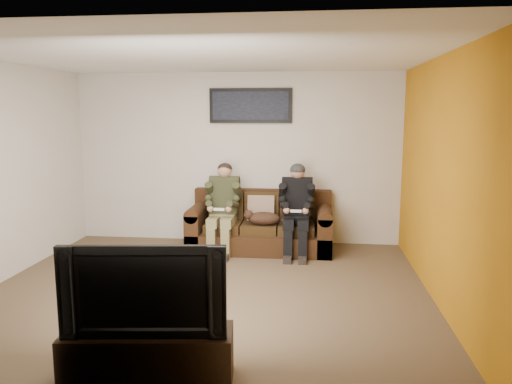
# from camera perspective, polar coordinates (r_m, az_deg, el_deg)

# --- Properties ---
(floor) EXTENTS (5.00, 5.00, 0.00)m
(floor) POSITION_cam_1_polar(r_m,az_deg,el_deg) (5.82, -5.56, -11.10)
(floor) COLOR brown
(floor) RESTS_ON ground
(ceiling) EXTENTS (5.00, 5.00, 0.00)m
(ceiling) POSITION_cam_1_polar(r_m,az_deg,el_deg) (5.49, -6.00, 15.27)
(ceiling) COLOR silver
(ceiling) RESTS_ON ground
(wall_back) EXTENTS (5.00, 0.00, 5.00)m
(wall_back) POSITION_cam_1_polar(r_m,az_deg,el_deg) (7.71, -2.22, 3.87)
(wall_back) COLOR beige
(wall_back) RESTS_ON ground
(wall_front) EXTENTS (5.00, 0.00, 5.00)m
(wall_front) POSITION_cam_1_polar(r_m,az_deg,el_deg) (3.37, -13.90, -3.29)
(wall_front) COLOR beige
(wall_front) RESTS_ON ground
(wall_right) EXTENTS (0.00, 4.50, 4.50)m
(wall_right) POSITION_cam_1_polar(r_m,az_deg,el_deg) (5.55, 20.37, 1.21)
(wall_right) COLOR beige
(wall_right) RESTS_ON ground
(accent_wall_right) EXTENTS (0.00, 4.50, 4.50)m
(accent_wall_right) POSITION_cam_1_polar(r_m,az_deg,el_deg) (5.54, 20.27, 1.22)
(accent_wall_right) COLOR #C17B13
(accent_wall_right) RESTS_ON ground
(sofa) EXTENTS (2.07, 0.89, 0.85)m
(sofa) POSITION_cam_1_polar(r_m,az_deg,el_deg) (7.39, 0.55, -4.06)
(sofa) COLOR #372010
(sofa) RESTS_ON ground
(throw_pillow) EXTENTS (0.40, 0.19, 0.39)m
(throw_pillow) POSITION_cam_1_polar(r_m,az_deg,el_deg) (7.37, 0.59, -1.85)
(throw_pillow) COLOR #997964
(throw_pillow) RESTS_ON sofa
(throw_blanket) EXTENTS (0.42, 0.21, 0.08)m
(throw_blanket) POSITION_cam_1_polar(r_m,az_deg,el_deg) (7.63, -3.92, 0.37)
(throw_blanket) COLOR tan
(throw_blanket) RESTS_ON sofa
(person_left) EXTENTS (0.51, 0.87, 1.27)m
(person_left) POSITION_cam_1_polar(r_m,az_deg,el_deg) (7.22, -3.79, -1.25)
(person_left) COLOR #857E53
(person_left) RESTS_ON sofa
(person_right) EXTENTS (0.51, 0.86, 1.28)m
(person_right) POSITION_cam_1_polar(r_m,az_deg,el_deg) (7.11, 4.68, -1.40)
(person_right) COLOR black
(person_right) RESTS_ON sofa
(cat) EXTENTS (0.66, 0.26, 0.24)m
(cat) POSITION_cam_1_polar(r_m,az_deg,el_deg) (7.11, 0.76, -3.00)
(cat) COLOR #472B1B
(cat) RESTS_ON sofa
(framed_poster) EXTENTS (1.25, 0.05, 0.52)m
(framed_poster) POSITION_cam_1_polar(r_m,az_deg,el_deg) (7.61, -0.64, 9.83)
(framed_poster) COLOR black
(framed_poster) RESTS_ON wall_back
(tv_stand) EXTENTS (1.30, 0.55, 0.40)m
(tv_stand) POSITION_cam_1_polar(r_m,az_deg,el_deg) (4.02, -12.19, -17.84)
(tv_stand) COLOR black
(tv_stand) RESTS_ON ground
(television) EXTENTS (1.21, 0.30, 0.69)m
(television) POSITION_cam_1_polar(r_m,az_deg,el_deg) (3.81, -12.47, -10.54)
(television) COLOR black
(television) RESTS_ON tv_stand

